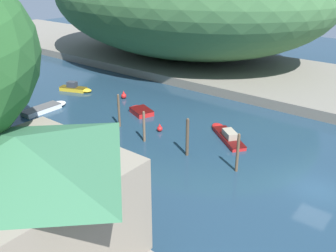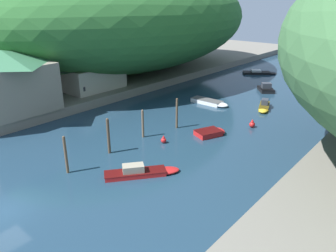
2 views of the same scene
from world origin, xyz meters
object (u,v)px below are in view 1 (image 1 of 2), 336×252
boat_far_right_bank (12,83)px  channel_buoy_near (124,96)px  channel_buoy_far (160,128)px  waterfront_building (26,200)px  boat_red_skiff (46,108)px  boat_navy_launch (227,135)px  boat_far_upstream (76,88)px  boat_cabin_cruiser (140,110)px

boat_far_right_bank → channel_buoy_near: (5.96, -16.17, -0.03)m
channel_buoy_near → channel_buoy_far: 11.22m
waterfront_building → boat_far_right_bank: size_ratio=2.27×
waterfront_building → channel_buoy_far: size_ratio=11.47×
channel_buoy_far → boat_red_skiff: bearing=104.2°
waterfront_building → channel_buoy_far: waterfront_building is taller
channel_buoy_near → boat_red_skiff: bearing=153.5°
boat_far_right_bank → boat_navy_launch: bearing=-123.1°
boat_red_skiff → boat_far_upstream: (6.72, 2.86, 0.10)m
boat_far_upstream → boat_red_skiff: bearing=2.0°
boat_cabin_cruiser → channel_buoy_near: size_ratio=3.74×
boat_cabin_cruiser → boat_far_right_bank: bearing=121.4°
boat_far_right_bank → channel_buoy_far: 26.25m
boat_far_upstream → boat_cabin_cruiser: (-0.51, -12.12, -0.10)m
boat_navy_launch → boat_cabin_cruiser: bearing=129.9°
boat_navy_launch → channel_buoy_far: boat_navy_launch is taller
boat_far_right_bank → channel_buoy_near: 17.23m
waterfront_building → boat_red_skiff: size_ratio=1.74×
waterfront_building → boat_far_upstream: bearing=47.4°
channel_buoy_near → channel_buoy_far: channel_buoy_near is taller
waterfront_building → boat_far_upstream: size_ratio=2.13×
boat_red_skiff → boat_navy_launch: (6.62, -20.55, 0.02)m
boat_red_skiff → boat_far_right_bank: bearing=166.6°
boat_cabin_cruiser → channel_buoy_near: channel_buoy_near is taller
boat_navy_launch → channel_buoy_near: boat_navy_launch is taller
boat_red_skiff → boat_far_right_bank: size_ratio=1.30×
boat_far_upstream → boat_cabin_cruiser: boat_far_upstream is taller
boat_navy_launch → boat_cabin_cruiser: size_ratio=1.56×
waterfront_building → boat_cabin_cruiser: (21.65, 11.98, -4.68)m
boat_far_upstream → channel_buoy_far: size_ratio=5.39×
boat_red_skiff → boat_cabin_cruiser: (6.21, -9.26, 0.00)m
waterfront_building → boat_far_upstream: waterfront_building is taller
boat_far_upstream → channel_buoy_far: boat_far_upstream is taller
boat_far_upstream → boat_navy_launch: 23.41m
boat_far_right_bank → boat_navy_launch: (3.98, -32.43, -0.12)m
boat_cabin_cruiser → channel_buoy_far: channel_buoy_far is taller
waterfront_building → channel_buoy_far: bearing=19.8°
boat_red_skiff → boat_navy_launch: 21.59m
boat_navy_launch → channel_buoy_far: bearing=153.5°
waterfront_building → boat_navy_launch: bearing=1.8°
boat_navy_launch → boat_far_right_bank: bearing=134.8°
boat_red_skiff → channel_buoy_near: (8.60, -4.29, 0.11)m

